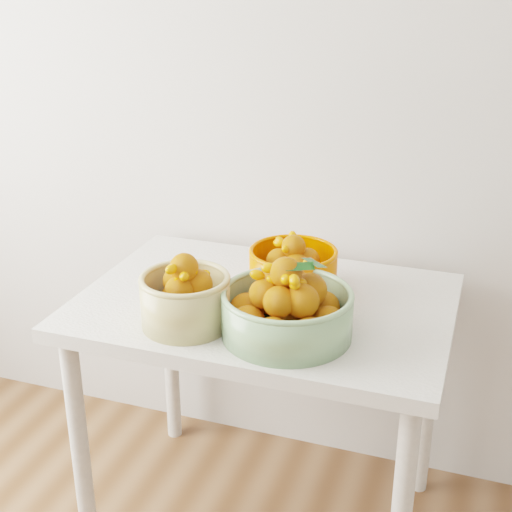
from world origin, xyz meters
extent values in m
cube|color=beige|center=(0.00, 2.00, 1.35)|extent=(4.00, 0.04, 2.70)
cube|color=silver|center=(-0.23, 1.60, 0.73)|extent=(1.00, 0.70, 0.04)
cylinder|color=silver|center=(-0.67, 1.31, 0.35)|extent=(0.05, 0.05, 0.71)
cylinder|color=silver|center=(-0.67, 1.89, 0.35)|extent=(0.05, 0.05, 0.71)
cylinder|color=silver|center=(0.21, 1.89, 0.35)|extent=(0.05, 0.05, 0.71)
cylinder|color=tan|center=(-0.37, 1.40, 0.81)|extent=(0.27, 0.27, 0.13)
torus|color=tan|center=(-0.37, 1.40, 0.88)|extent=(0.28, 0.28, 0.02)
sphere|color=#D1660C|center=(-0.31, 1.40, 0.80)|extent=(0.07, 0.07, 0.07)
sphere|color=#D1660C|center=(-0.35, 1.45, 0.80)|extent=(0.08, 0.08, 0.08)
sphere|color=#D25E0A|center=(-0.42, 1.43, 0.80)|extent=(0.07, 0.07, 0.07)
sphere|color=#D25E0A|center=(-0.42, 1.37, 0.80)|extent=(0.07, 0.07, 0.07)
sphere|color=#D25E0A|center=(-0.35, 1.35, 0.80)|extent=(0.08, 0.08, 0.08)
sphere|color=#D25E0A|center=(-0.37, 1.40, 0.80)|extent=(0.07, 0.07, 0.07)
sphere|color=#D25E0A|center=(-0.34, 1.41, 0.86)|extent=(0.08, 0.08, 0.08)
sphere|color=#D25E0A|center=(-0.40, 1.42, 0.86)|extent=(0.08, 0.08, 0.08)
sphere|color=#D25E0A|center=(-0.37, 1.37, 0.86)|extent=(0.07, 0.07, 0.07)
sphere|color=#D25E0A|center=(-0.37, 1.40, 0.91)|extent=(0.07, 0.07, 0.07)
ellipsoid|color=orange|center=(-0.36, 1.42, 0.91)|extent=(0.05, 0.04, 0.04)
ellipsoid|color=orange|center=(-0.37, 1.37, 0.88)|extent=(0.03, 0.04, 0.03)
ellipsoid|color=orange|center=(-0.38, 1.36, 0.92)|extent=(0.04, 0.04, 0.03)
ellipsoid|color=orange|center=(-0.35, 1.36, 0.90)|extent=(0.04, 0.05, 0.04)
ellipsoid|color=orange|center=(-0.33, 1.44, 0.88)|extent=(0.05, 0.05, 0.03)
ellipsoid|color=orange|center=(-0.35, 1.40, 0.90)|extent=(0.04, 0.04, 0.03)
ellipsoid|color=orange|center=(-0.37, 1.40, 0.91)|extent=(0.03, 0.04, 0.03)
cylinder|color=#82AB79|center=(-0.11, 1.43, 0.81)|extent=(0.38, 0.38, 0.11)
torus|color=#82AB79|center=(-0.11, 1.43, 0.86)|extent=(0.38, 0.38, 0.02)
sphere|color=#D25E0A|center=(-0.01, 1.43, 0.80)|extent=(0.08, 0.08, 0.08)
sphere|color=#D25E0A|center=(-0.04, 1.50, 0.80)|extent=(0.08, 0.08, 0.08)
sphere|color=#D25E0A|center=(-0.11, 1.53, 0.80)|extent=(0.08, 0.08, 0.08)
sphere|color=#D25E0A|center=(-0.18, 1.50, 0.80)|extent=(0.08, 0.08, 0.08)
sphere|color=#D25E0A|center=(-0.22, 1.43, 0.80)|extent=(0.09, 0.09, 0.09)
sphere|color=#D25E0A|center=(-0.19, 1.36, 0.80)|extent=(0.09, 0.09, 0.09)
sphere|color=#D25E0A|center=(-0.12, 1.33, 0.80)|extent=(0.08, 0.08, 0.08)
sphere|color=#D25E0A|center=(-0.04, 1.36, 0.80)|extent=(0.08, 0.08, 0.08)
sphere|color=#D25E0A|center=(-0.11, 1.43, 0.80)|extent=(0.08, 0.08, 0.08)
sphere|color=#D25E0A|center=(-0.07, 1.46, 0.87)|extent=(0.08, 0.08, 0.08)
sphere|color=#D25E0A|center=(-0.11, 1.49, 0.87)|extent=(0.07, 0.07, 0.07)
sphere|color=#D25E0A|center=(-0.16, 1.46, 0.87)|extent=(0.08, 0.08, 0.08)
sphere|color=#D25E0A|center=(-0.16, 1.40, 0.87)|extent=(0.07, 0.07, 0.07)
sphere|color=#D25E0A|center=(-0.12, 1.37, 0.87)|extent=(0.08, 0.08, 0.08)
sphere|color=#D25E0A|center=(-0.07, 1.40, 0.87)|extent=(0.08, 0.08, 0.08)
sphere|color=#D25E0A|center=(-0.12, 1.43, 0.92)|extent=(0.08, 0.08, 0.08)
ellipsoid|color=orange|center=(-0.08, 1.50, 0.92)|extent=(0.05, 0.05, 0.04)
ellipsoid|color=orange|center=(-0.11, 1.43, 0.89)|extent=(0.04, 0.05, 0.04)
ellipsoid|color=orange|center=(-0.10, 1.39, 0.92)|extent=(0.04, 0.05, 0.04)
ellipsoid|color=orange|center=(-0.11, 1.43, 0.91)|extent=(0.04, 0.04, 0.03)
ellipsoid|color=orange|center=(-0.08, 1.39, 0.91)|extent=(0.04, 0.05, 0.04)
ellipsoid|color=orange|center=(-0.14, 1.42, 0.92)|extent=(0.05, 0.04, 0.04)
ellipsoid|color=orange|center=(-0.12, 1.43, 0.89)|extent=(0.05, 0.04, 0.04)
ellipsoid|color=orange|center=(-0.18, 1.41, 0.91)|extent=(0.05, 0.04, 0.03)
ellipsoid|color=orange|center=(-0.08, 1.43, 0.90)|extent=(0.05, 0.03, 0.04)
ellipsoid|color=orange|center=(-0.11, 1.42, 0.90)|extent=(0.04, 0.05, 0.04)
ellipsoid|color=orange|center=(-0.16, 1.42, 0.93)|extent=(0.05, 0.04, 0.03)
ellipsoid|color=orange|center=(-0.08, 1.38, 0.93)|extent=(0.04, 0.05, 0.03)
ellipsoid|color=orange|center=(-0.14, 1.41, 0.90)|extent=(0.05, 0.04, 0.04)
cylinder|color=#EF5200|center=(-0.17, 1.66, 0.81)|extent=(0.29, 0.29, 0.12)
torus|color=#EF5200|center=(-0.17, 1.66, 0.87)|extent=(0.30, 0.30, 0.01)
sphere|color=#D1660C|center=(-0.10, 1.66, 0.79)|extent=(0.07, 0.07, 0.07)
sphere|color=#D1660C|center=(-0.13, 1.73, 0.79)|extent=(0.07, 0.07, 0.07)
sphere|color=#D25E0A|center=(-0.20, 1.73, 0.79)|extent=(0.07, 0.07, 0.07)
sphere|color=#D25E0A|center=(-0.24, 1.66, 0.79)|extent=(0.07, 0.07, 0.07)
sphere|color=#D25E0A|center=(-0.20, 1.60, 0.79)|extent=(0.07, 0.07, 0.07)
sphere|color=#D25E0A|center=(-0.13, 1.60, 0.79)|extent=(0.06, 0.06, 0.06)
sphere|color=#D25E0A|center=(-0.17, 1.66, 0.79)|extent=(0.07, 0.07, 0.07)
sphere|color=#D25E0A|center=(-0.13, 1.68, 0.85)|extent=(0.07, 0.07, 0.07)
sphere|color=#D25E0A|center=(-0.19, 1.70, 0.85)|extent=(0.06, 0.06, 0.06)
sphere|color=#D25E0A|center=(-0.20, 1.65, 0.85)|extent=(0.07, 0.07, 0.07)
sphere|color=#D25E0A|center=(-0.15, 1.63, 0.85)|extent=(0.07, 0.07, 0.07)
sphere|color=#D25E0A|center=(-0.16, 1.66, 0.89)|extent=(0.06, 0.06, 0.06)
ellipsoid|color=orange|center=(-0.18, 1.63, 0.89)|extent=(0.03, 0.04, 0.03)
ellipsoid|color=orange|center=(-0.15, 1.68, 0.87)|extent=(0.04, 0.04, 0.03)
ellipsoid|color=orange|center=(-0.16, 1.66, 0.89)|extent=(0.04, 0.04, 0.04)
ellipsoid|color=orange|center=(-0.15, 1.66, 0.90)|extent=(0.04, 0.03, 0.03)
ellipsoid|color=orange|center=(-0.21, 1.68, 0.89)|extent=(0.04, 0.03, 0.02)
ellipsoid|color=orange|center=(-0.16, 1.72, 0.87)|extent=(0.03, 0.03, 0.03)
ellipsoid|color=orange|center=(-0.16, 1.66, 0.89)|extent=(0.04, 0.04, 0.03)
ellipsoid|color=orange|center=(-0.21, 1.68, 0.89)|extent=(0.04, 0.04, 0.04)
ellipsoid|color=orange|center=(-0.19, 1.72, 0.90)|extent=(0.03, 0.04, 0.03)
camera|label=1|loc=(0.32, -0.05, 1.60)|focal=50.00mm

